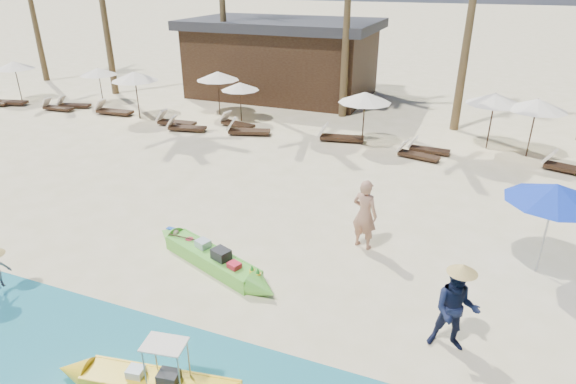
% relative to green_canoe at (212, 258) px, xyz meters
% --- Properties ---
extents(ground, '(240.00, 240.00, 0.00)m').
position_rel_green_canoe_xyz_m(ground, '(2.57, 0.32, -0.21)').
color(ground, beige).
rests_on(ground, ground).
extents(green_canoe, '(4.65, 2.03, 0.62)m').
position_rel_green_canoe_xyz_m(green_canoe, '(0.00, 0.00, 0.00)').
color(green_canoe, '#62C63C').
rests_on(green_canoe, ground).
extents(tourist, '(0.80, 0.64, 1.93)m').
position_rel_green_canoe_xyz_m(tourist, '(3.28, 2.32, 0.76)').
color(tourist, tan).
rests_on(tourist, ground).
extents(vendor_green, '(0.94, 0.76, 1.79)m').
position_rel_green_canoe_xyz_m(vendor_green, '(5.78, -0.79, 0.69)').
color(vendor_green, '#131935').
rests_on(vendor_green, ground).
extents(blue_umbrella, '(2.19, 2.19, 2.35)m').
position_rel_green_canoe_xyz_m(blue_umbrella, '(7.54, 2.74, 1.92)').
color(blue_umbrella, '#99999E').
rests_on(blue_umbrella, ground).
extents(resort_parasol_0, '(2.14, 2.14, 2.21)m').
position_rel_green_canoe_xyz_m(resort_parasol_0, '(-18.87, 10.97, 1.78)').
color(resort_parasol_0, '#382617').
rests_on(resort_parasol_0, ground).
extents(lounger_0_right, '(2.09, 1.06, 0.68)m').
position_rel_green_canoe_xyz_m(lounger_0_right, '(-18.67, 9.87, 0.02)').
color(lounger_0_right, '#382617').
rests_on(lounger_0_right, ground).
extents(resort_parasol_1, '(1.97, 1.97, 2.03)m').
position_rel_green_canoe_xyz_m(resort_parasol_1, '(-13.78, 11.90, 1.62)').
color(resort_parasol_1, '#382617').
rests_on(resort_parasol_1, ground).
extents(lounger_1_left, '(1.76, 0.67, 0.59)m').
position_rel_green_canoe_xyz_m(lounger_1_left, '(-15.21, 9.98, -0.01)').
color(lounger_1_left, '#382617').
rests_on(lounger_1_left, ground).
extents(lounger_1_right, '(1.79, 1.00, 0.58)m').
position_rel_green_canoe_xyz_m(lounger_1_right, '(-14.85, 10.74, -0.01)').
color(lounger_1_right, '#382617').
rests_on(lounger_1_right, ground).
extents(resort_parasol_2, '(2.27, 2.27, 2.34)m').
position_rel_green_canoe_xyz_m(resort_parasol_2, '(-10.16, 10.39, 1.90)').
color(resort_parasol_2, '#382617').
rests_on(resort_parasol_2, ground).
extents(lounger_2_left, '(2.04, 0.78, 0.68)m').
position_rel_green_canoe_xyz_m(lounger_2_left, '(-11.91, 10.44, 0.02)').
color(lounger_2_left, '#382617').
rests_on(lounger_2_left, ground).
extents(resort_parasol_3, '(2.15, 2.15, 2.21)m').
position_rel_green_canoe_xyz_m(resort_parasol_3, '(-6.75, 12.50, 1.78)').
color(resort_parasol_3, '#382617').
rests_on(resort_parasol_3, ground).
extents(lounger_3_left, '(1.95, 0.74, 0.65)m').
position_rel_green_canoe_xyz_m(lounger_3_left, '(-7.79, 9.94, 0.01)').
color(lounger_3_left, '#382617').
rests_on(lounger_3_left, ground).
extents(lounger_3_right, '(1.87, 0.91, 0.61)m').
position_rel_green_canoe_xyz_m(lounger_3_right, '(-6.88, 9.41, -0.00)').
color(lounger_3_right, '#382617').
rests_on(lounger_3_right, ground).
extents(resort_parasol_4, '(1.86, 1.86, 1.91)m').
position_rel_green_canoe_xyz_m(resort_parasol_4, '(-5.17, 11.85, 1.51)').
color(resort_parasol_4, '#382617').
rests_on(resort_parasol_4, ground).
extents(lounger_4_left, '(1.86, 0.91, 0.60)m').
position_rel_green_canoe_xyz_m(lounger_4_left, '(-4.98, 10.88, -0.01)').
color(lounger_4_left, '#382617').
rests_on(lounger_4_left, ground).
extents(lounger_4_right, '(2.04, 1.15, 0.66)m').
position_rel_green_canoe_xyz_m(lounger_4_right, '(-3.97, 9.95, 0.01)').
color(lounger_4_right, '#382617').
rests_on(lounger_4_right, ground).
extents(resort_parasol_5, '(2.20, 2.20, 2.27)m').
position_rel_green_canoe_xyz_m(resort_parasol_5, '(1.24, 10.56, 1.83)').
color(resort_parasol_5, '#382617').
rests_on(resort_parasol_5, ground).
extents(lounger_5_left, '(2.06, 0.96, 0.67)m').
position_rel_green_canoe_xyz_m(lounger_5_left, '(0.18, 10.62, 0.02)').
color(lounger_5_left, '#382617').
rests_on(lounger_5_left, ground).
extents(resort_parasol_6, '(2.27, 2.27, 2.34)m').
position_rel_green_canoe_xyz_m(resort_parasol_6, '(6.19, 12.03, 1.90)').
color(resort_parasol_6, '#382617').
rests_on(resort_parasol_6, ground).
extents(lounger_6_left, '(1.75, 0.83, 0.57)m').
position_rel_green_canoe_xyz_m(lounger_6_left, '(3.62, 9.71, -0.02)').
color(lounger_6_left, '#382617').
rests_on(lounger_6_left, ground).
extents(lounger_6_right, '(1.68, 0.60, 0.56)m').
position_rel_green_canoe_xyz_m(lounger_6_right, '(3.93, 10.53, -0.02)').
color(lounger_6_right, '#382617').
rests_on(lounger_6_right, ground).
extents(resort_parasol_7, '(2.27, 2.27, 2.34)m').
position_rel_green_canoe_xyz_m(resort_parasol_7, '(7.71, 11.60, 1.90)').
color(resort_parasol_7, '#382617').
rests_on(resort_parasol_7, ground).
extents(lounger_7_left, '(2.03, 1.15, 0.66)m').
position_rel_green_canoe_xyz_m(lounger_7_left, '(9.02, 10.27, 0.01)').
color(lounger_7_left, '#382617').
rests_on(lounger_7_left, ground).
extents(pavilion_west, '(10.80, 6.60, 4.30)m').
position_rel_green_canoe_xyz_m(pavilion_west, '(-5.43, 17.82, 1.98)').
color(pavilion_west, '#382617').
rests_on(pavilion_west, ground).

